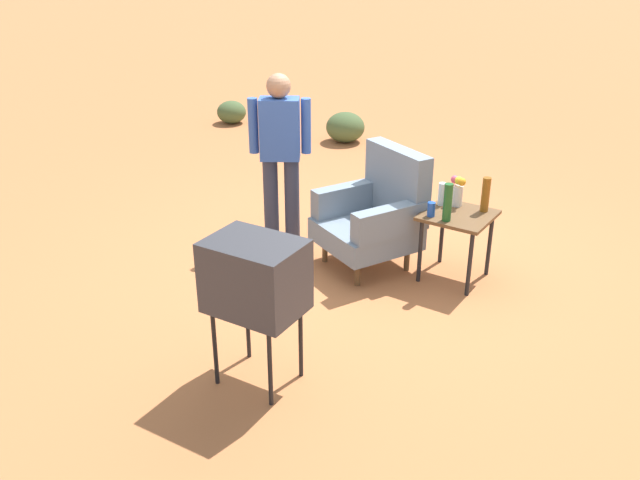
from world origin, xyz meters
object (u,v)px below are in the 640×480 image
side_table (457,223)px  soda_can_blue (431,209)px  person_standing (280,150)px  bottle_wine_green (448,202)px  flower_vase (458,190)px  bottle_tall_amber (486,195)px  bottle_short_clear (442,194)px  armchair (376,213)px  tv_on_stand (255,277)px

side_table → soda_can_blue: soda_can_blue is taller
person_standing → bottle_wine_green: (1.65, 0.05, -0.17)m
flower_vase → bottle_tall_amber: bearing=3.1°
bottle_short_clear → flower_vase: size_ratio=0.75×
side_table → person_standing: person_standing is taller
armchair → person_standing: bearing=-173.6°
person_standing → soda_can_blue: person_standing is taller
tv_on_stand → soda_can_blue: tv_on_stand is taller
tv_on_stand → armchair: bearing=96.2°
flower_vase → armchair: bearing=-154.7°
side_table → bottle_wine_green: (-0.03, -0.19, 0.25)m
armchair → bottle_wine_green: 0.74m
tv_on_stand → flower_vase: bearing=79.6°
side_table → person_standing: bearing=-171.7°
armchair → bottle_tall_amber: size_ratio=3.53×
person_standing → bottle_wine_green: size_ratio=5.12×
tv_on_stand → soda_can_blue: 1.95m
side_table → tv_on_stand: size_ratio=0.59×
tv_on_stand → flower_vase: 2.29m
bottle_wine_green → bottle_short_clear: size_ratio=1.60×
side_table → soda_can_blue: 0.29m
side_table → soda_can_blue: (-0.17, -0.17, 0.15)m
armchair → flower_vase: (0.63, 0.30, 0.26)m
person_standing → bottle_wine_green: 1.66m
soda_can_blue → bottle_tall_amber: bearing=46.7°
tv_on_stand → person_standing: person_standing is taller
bottle_tall_amber → flower_vase: bottle_tall_amber is taller
soda_can_blue → flower_vase: 0.36m
bottle_short_clear → person_standing: bearing=-166.6°
tv_on_stand → bottle_wine_green: bearing=76.0°
soda_can_blue → flower_vase: (0.09, 0.34, 0.09)m
armchair → side_table: size_ratio=1.75×
bottle_short_clear → side_table: bearing=-27.6°
person_standing → bottle_tall_amber: 1.89m
tv_on_stand → person_standing: (-1.18, 1.85, 0.16)m
tv_on_stand → bottle_tall_amber: (0.66, 2.27, -0.02)m
side_table → flower_vase: flower_vase is taller
armchair → bottle_short_clear: size_ratio=5.30×
bottle_short_clear → bottle_wine_green: bearing=-58.9°
bottle_short_clear → flower_vase: bearing=24.0°
side_table → soda_can_blue: size_ratio=4.98×
armchair → tv_on_stand: 1.99m
side_table → bottle_wine_green: 0.31m
bottle_wine_green → flower_vase: bottle_wine_green is taller
bottle_tall_amber → soda_can_blue: bearing=-133.3°
person_standing → bottle_short_clear: bearing=13.4°
side_table → armchair: bearing=-169.3°
person_standing → flower_vase: 1.65m
armchair → side_table: 0.73m
soda_can_blue → bottle_short_clear: 0.29m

